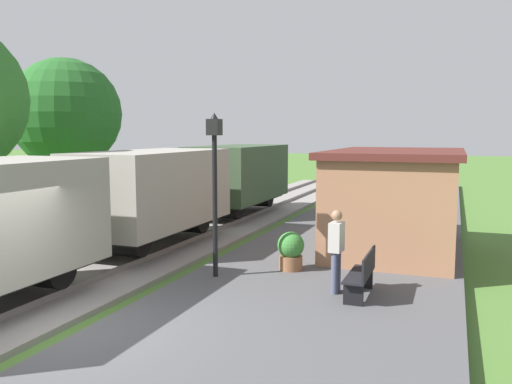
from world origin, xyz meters
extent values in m
plane|color=#47702D|center=(0.00, 0.00, 0.00)|extent=(160.00, 160.00, 0.00)
cube|color=#4C4C4F|center=(3.20, 0.00, 0.12)|extent=(6.00, 60.00, 0.25)
cylinder|color=black|center=(-2.40, 1.82, 0.68)|extent=(1.56, 0.84, 0.84)
cylinder|color=black|center=(-2.40, 2.98, 0.93)|extent=(0.20, 0.30, 0.20)
cube|color=gray|center=(-2.40, 6.63, 1.88)|extent=(2.50, 5.60, 2.20)
cube|color=black|center=(-2.40, 6.63, 0.93)|extent=(2.10, 5.15, 0.50)
cylinder|color=black|center=(-2.40, 8.42, 0.68)|extent=(1.56, 0.84, 0.84)
cylinder|color=black|center=(-2.40, 4.84, 0.68)|extent=(1.56, 0.84, 0.84)
cylinder|color=black|center=(-2.40, 9.58, 0.93)|extent=(0.20, 0.30, 0.20)
cylinder|color=black|center=(-2.40, 3.68, 0.93)|extent=(0.20, 0.30, 0.20)
cube|color=#384C33|center=(-2.40, 13.23, 1.88)|extent=(2.50, 5.60, 2.20)
cube|color=black|center=(-2.40, 13.23, 0.93)|extent=(2.10, 5.15, 0.50)
cylinder|color=black|center=(-2.40, 15.02, 0.68)|extent=(1.56, 0.84, 0.84)
cylinder|color=black|center=(-2.40, 11.44, 0.68)|extent=(1.56, 0.84, 0.84)
cylinder|color=black|center=(-2.40, 16.18, 0.93)|extent=(0.20, 0.30, 0.20)
cylinder|color=black|center=(-2.40, 10.28, 0.93)|extent=(0.20, 0.30, 0.20)
cube|color=#9E6B4C|center=(4.40, 8.28, 1.55)|extent=(3.20, 5.50, 2.60)
cube|color=#51231E|center=(4.40, 8.28, 2.94)|extent=(3.50, 5.80, 0.18)
cube|color=black|center=(2.79, 7.18, 1.68)|extent=(0.03, 0.90, 0.80)
cube|color=black|center=(4.20, 3.54, 0.69)|extent=(0.42, 1.50, 0.04)
cube|color=black|center=(4.39, 3.54, 0.93)|extent=(0.04, 1.50, 0.45)
cube|color=black|center=(4.20, 2.94, 0.46)|extent=(0.38, 0.06, 0.42)
cube|color=black|center=(4.20, 4.14, 0.46)|extent=(0.38, 0.06, 0.42)
cube|color=black|center=(4.20, 13.42, 0.69)|extent=(0.42, 1.50, 0.04)
cube|color=black|center=(4.39, 13.42, 0.93)|extent=(0.04, 1.50, 0.45)
cube|color=black|center=(4.20, 12.82, 0.46)|extent=(0.38, 0.06, 0.42)
cube|color=black|center=(4.20, 14.02, 0.46)|extent=(0.38, 0.06, 0.42)
cylinder|color=#474C66|center=(3.72, 3.52, 0.68)|extent=(0.15, 0.15, 0.86)
cylinder|color=#474C66|center=(3.73, 3.68, 0.68)|extent=(0.15, 0.15, 0.86)
cube|color=#B2ADA8|center=(3.72, 3.60, 1.41)|extent=(0.27, 0.40, 0.60)
sphere|color=#936B51|center=(3.72, 3.60, 1.85)|extent=(0.22, 0.22, 0.22)
cylinder|color=brown|center=(2.33, 5.04, 0.42)|extent=(0.56, 0.56, 0.34)
sphere|color=#387A33|center=(2.33, 5.04, 0.85)|extent=(0.64, 0.64, 0.64)
cylinder|color=black|center=(0.89, 3.88, 1.85)|extent=(0.11, 0.11, 3.20)
cube|color=black|center=(0.89, 3.88, 3.63)|extent=(0.28, 0.28, 0.36)
sphere|color=#F2E5BF|center=(0.89, 3.88, 3.63)|extent=(0.20, 0.20, 0.20)
cone|color=black|center=(0.89, 3.88, 3.87)|extent=(0.20, 0.20, 0.16)
cylinder|color=#4C3823|center=(-8.85, 10.60, 1.31)|extent=(0.28, 0.28, 2.61)
sphere|color=#235B23|center=(-8.85, 10.60, 4.27)|extent=(4.43, 4.43, 4.43)
camera|label=1|loc=(5.90, -6.82, 3.51)|focal=37.11mm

